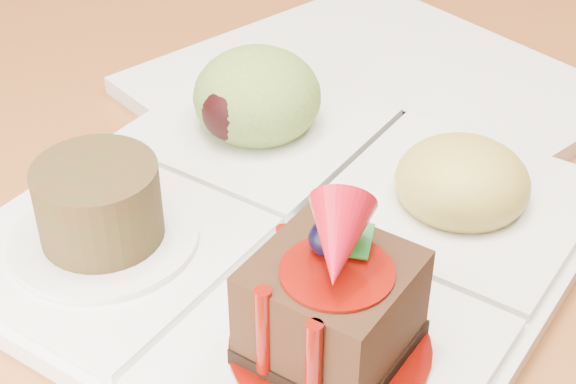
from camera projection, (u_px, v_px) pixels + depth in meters
The scene contains 2 objects.
sampler_plate at pixel (290, 207), 0.47m from camera, with size 0.31×0.31×0.11m.
second_plate at pixel (370, 96), 0.59m from camera, with size 0.26×0.26×0.01m, color silver.
Camera 1 is at (0.24, -0.72, 1.06)m, focal length 55.00 mm.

